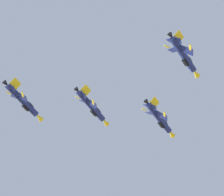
% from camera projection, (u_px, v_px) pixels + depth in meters
% --- Properties ---
extents(fighter_jet_lead, '(15.77, 7.33, 7.67)m').
position_uv_depth(fighter_jet_lead, '(160.00, 119.00, 120.57)').
color(fighter_jet_lead, navy).
extents(fighter_jet_left_wing, '(15.77, 7.17, 7.82)m').
position_uv_depth(fighter_jet_left_wing, '(92.00, 107.00, 120.38)').
color(fighter_jet_left_wing, navy).
extents(fighter_jet_right_wing, '(15.77, 7.23, 7.76)m').
position_uv_depth(fighter_jet_right_wing, '(184.00, 55.00, 110.65)').
color(fighter_jet_right_wing, navy).
extents(fighter_jet_left_outer, '(15.77, 7.97, 7.01)m').
position_uv_depth(fighter_jet_left_outer, '(23.00, 101.00, 114.53)').
color(fighter_jet_left_outer, navy).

